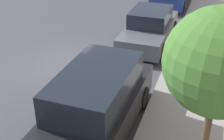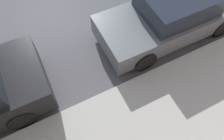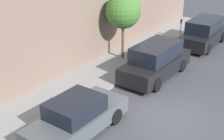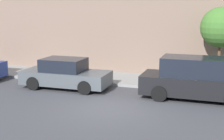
# 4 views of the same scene
# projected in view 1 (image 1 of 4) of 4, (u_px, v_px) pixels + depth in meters

# --- Properties ---
(ground_plane) EXTENTS (60.00, 60.00, 0.00)m
(ground_plane) POSITION_uv_depth(u_px,v_px,m) (70.00, 66.00, 12.13)
(ground_plane) COLOR #424247
(sidewalk) EXTENTS (2.91, 32.00, 0.15)m
(sidewalk) POSITION_uv_depth(u_px,v_px,m) (201.00, 86.00, 10.68)
(sidewalk) COLOR gray
(sidewalk) RESTS_ON ground_plane
(parked_minivan_second) EXTENTS (2.02, 4.93, 1.90)m
(parked_minivan_second) POSITION_uv_depth(u_px,v_px,m) (97.00, 104.00, 8.25)
(parked_minivan_second) COLOR black
(parked_minivan_second) RESTS_ON ground_plane
(parked_sedan_third) EXTENTS (1.92, 4.51, 1.54)m
(parked_sedan_third) POSITION_uv_depth(u_px,v_px,m) (150.00, 28.00, 13.74)
(parked_sedan_third) COLOR #4C5156
(parked_sedan_third) RESTS_ON ground_plane
(street_tree) EXTENTS (2.07, 2.07, 3.97)m
(street_tree) POSITION_uv_depth(u_px,v_px,m) (219.00, 63.00, 5.63)
(street_tree) COLOR brown
(street_tree) RESTS_ON sidewalk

